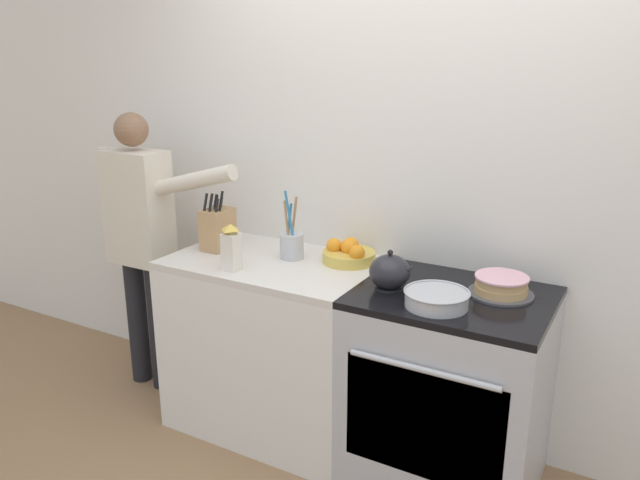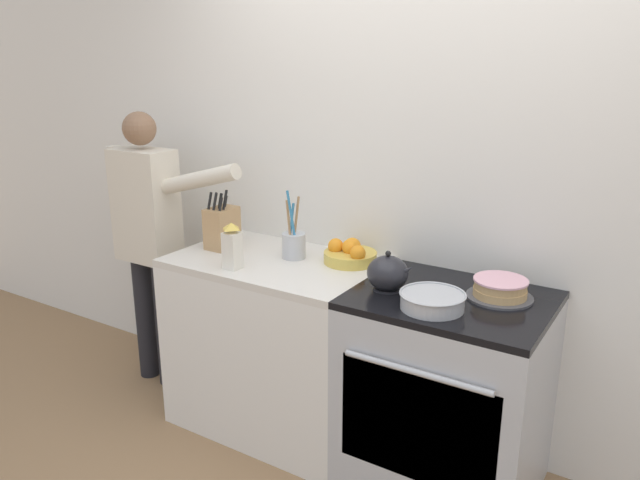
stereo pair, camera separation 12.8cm
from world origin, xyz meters
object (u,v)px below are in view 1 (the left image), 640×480
fruit_bowl (349,253)px  mixing_bowl (437,298)px  tea_kettle (390,272)px  utensil_crock (292,244)px  layer_cake (501,286)px  knife_block (218,229)px  person_baker (141,230)px  milk_carton (231,248)px  stove_range (447,390)px

fruit_bowl → mixing_bowl: bearing=-29.9°
tea_kettle → mixing_bowl: size_ratio=0.81×
tea_kettle → utensil_crock: utensil_crock is taller
layer_cake → tea_kettle: 0.45m
tea_kettle → fruit_bowl: bearing=144.2°
knife_block → person_baker: (-0.50, -0.02, -0.07)m
fruit_bowl → person_baker: person_baker is taller
layer_cake → knife_block: bearing=-176.9°
utensil_crock → fruit_bowl: size_ratio=1.34×
milk_carton → layer_cake: bearing=14.4°
mixing_bowl → milk_carton: milk_carton is taller
layer_cake → utensil_crock: bearing=-179.0°
layer_cake → knife_block: 1.40m
layer_cake → utensil_crock: size_ratio=0.79×
stove_range → layer_cake: layer_cake is taller
tea_kettle → utensil_crock: (-0.57, 0.14, -0.00)m
stove_range → person_baker: 1.79m
fruit_bowl → milk_carton: 0.55m
milk_carton → tea_kettle: bearing=10.9°
mixing_bowl → person_baker: 1.72m
stove_range → utensil_crock: bearing=174.9°
fruit_bowl → milk_carton: size_ratio=1.16×
layer_cake → milk_carton: size_ratio=1.22×
milk_carton → person_baker: 0.78m
milk_carton → utensil_crock: bearing=61.8°
milk_carton → person_baker: bearing=165.5°
utensil_crock → milk_carton: utensil_crock is taller
tea_kettle → stove_range: bearing=14.3°
tea_kettle → knife_block: knife_block is taller
knife_block → person_baker: bearing=-177.2°
knife_block → person_baker: person_baker is taller
fruit_bowl → utensil_crock: bearing=-162.8°
utensil_crock → person_baker: bearing=-174.8°
tea_kettle → milk_carton: (-0.72, -0.14, 0.03)m
fruit_bowl → person_baker: size_ratio=0.16×
knife_block → tea_kettle: bearing=-4.8°
knife_block → milk_carton: bearing=-41.3°
layer_cake → stove_range: bearing=-151.6°
fruit_bowl → milk_carton: bearing=-139.0°
person_baker → tea_kettle: bearing=-13.3°
person_baker → utensil_crock: bearing=-5.9°
person_baker → milk_carton: bearing=-25.5°
mixing_bowl → utensil_crock: 0.84m
tea_kettle → fruit_bowl: size_ratio=0.84×
mixing_bowl → person_baker: person_baker is taller
layer_cake → person_baker: bearing=-177.0°
layer_cake → knife_block: knife_block is taller
knife_block → utensil_crock: size_ratio=0.90×
knife_block → milk_carton: knife_block is taller
mixing_bowl → milk_carton: 0.96m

